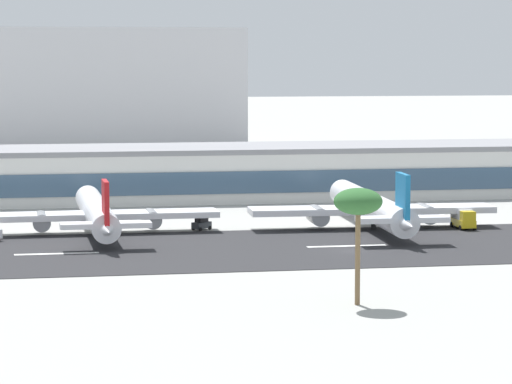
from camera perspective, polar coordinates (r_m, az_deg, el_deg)
ground_plane at (r=190.50m, az=4.08°, el=-2.58°), size 1400.00×1400.00×0.00m
runway_strip at (r=195.01m, az=3.74°, el=-2.37°), size 800.00×40.22×0.08m
runway_centreline_dash_3 at (r=189.39m, az=-8.64°, el=-2.66°), size 12.00×1.20×0.01m
runway_centreline_dash_4 at (r=195.18m, az=3.95°, el=-2.35°), size 12.00×1.20×0.01m
terminal_building at (r=259.25m, az=-2.30°, el=0.86°), size 161.64×23.68×10.41m
distant_hotel_block at (r=401.82m, az=-7.38°, el=4.47°), size 92.55×39.56×36.35m
airliner_red_tail_gate_0 at (r=209.17m, az=-6.91°, el=-0.94°), size 38.81×49.10×10.25m
airliner_blue_tail_gate_1 at (r=214.51m, az=5.11°, el=-0.70°), size 40.53×51.90×10.83m
service_box_truck_1 at (r=216.78m, az=8.98°, el=-1.13°), size 2.76×6.04×3.25m
service_baggage_tug_2 at (r=213.18m, az=-2.38°, el=-1.38°), size 3.48×3.28×2.20m
palm_tree_0 at (r=148.43m, az=4.45°, el=-0.50°), size 5.54×5.54×13.37m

